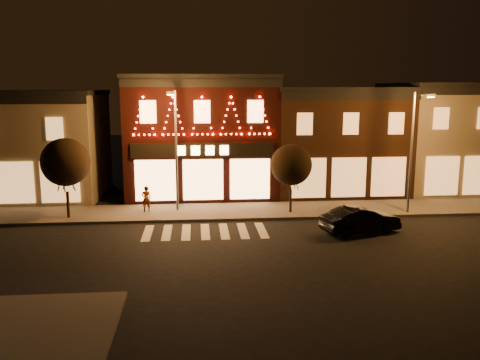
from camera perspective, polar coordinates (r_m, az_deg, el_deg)
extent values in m
plane|color=black|center=(22.89, -3.77, -8.67)|extent=(120.00, 120.00, 0.00)
cube|color=#47423D|center=(30.64, -0.36, -3.55)|extent=(44.00, 4.00, 0.15)
cube|color=#7D7359|center=(38.00, -24.38, 3.50)|extent=(12.00, 8.00, 7.00)
cube|color=black|center=(37.79, -24.80, 8.99)|extent=(12.20, 8.20, 0.30)
cube|color=black|center=(35.80, -4.35, 4.83)|extent=(10.00, 8.00, 8.00)
cube|color=black|center=(35.64, -4.45, 11.49)|extent=(10.20, 8.20, 0.30)
cube|color=black|center=(31.58, -4.35, 10.90)|extent=(10.00, 0.25, 0.50)
cube|color=black|center=(31.77, -4.25, 3.39)|extent=(9.00, 0.15, 0.90)
cube|color=#FFD87F|center=(31.67, -4.25, 3.37)|extent=(3.40, 0.08, 0.60)
cube|color=#382013|center=(37.18, 10.50, 4.28)|extent=(9.00, 8.00, 7.20)
cube|color=black|center=(36.98, 10.69, 10.06)|extent=(9.20, 8.20, 0.30)
cube|color=black|center=(33.10, 12.57, 9.28)|extent=(9.00, 0.25, 0.50)
cube|color=#7D7359|center=(40.51, 22.91, 4.34)|extent=(9.00, 8.00, 7.50)
cube|color=black|center=(40.33, 23.30, 9.85)|extent=(9.20, 8.20, 0.30)
cylinder|color=#59595E|center=(30.22, -7.23, 3.23)|extent=(0.14, 0.14, 7.17)
cylinder|color=#59595E|center=(29.28, -7.64, 9.85)|extent=(0.28, 1.43, 0.09)
cube|color=#59595E|center=(28.57, -7.89, 9.75)|extent=(0.48, 0.31, 0.16)
cube|color=orange|center=(28.57, -7.89, 9.55)|extent=(0.36, 0.22, 0.04)
cylinder|color=#59595E|center=(31.12, 18.81, 2.85)|extent=(0.14, 0.14, 7.04)
cylinder|color=#59595E|center=(30.32, 19.98, 9.11)|extent=(0.38, 1.40, 0.09)
cube|color=#59595E|center=(29.76, 20.80, 8.96)|extent=(0.48, 0.33, 0.16)
cube|color=orange|center=(29.76, 20.78, 8.77)|extent=(0.36, 0.24, 0.04)
cylinder|color=black|center=(30.41, -18.90, -2.65)|extent=(0.17, 0.17, 1.49)
sphere|color=black|center=(29.97, -19.17, 1.92)|extent=(2.73, 2.73, 2.73)
cylinder|color=black|center=(30.12, 5.75, -2.40)|extent=(0.15, 0.15, 1.33)
sphere|color=black|center=(29.71, 5.83, 1.73)|extent=(2.44, 2.44, 2.44)
imported|color=black|center=(27.05, 13.50, -4.40)|extent=(4.42, 2.53, 1.38)
imported|color=gray|center=(30.63, -10.58, -2.10)|extent=(0.62, 0.47, 1.55)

